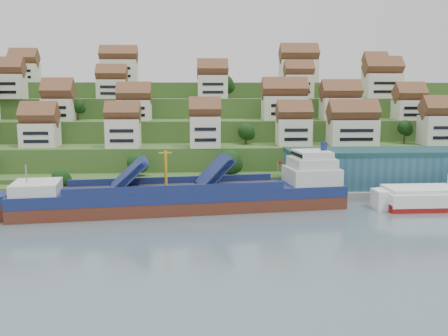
{
  "coord_description": "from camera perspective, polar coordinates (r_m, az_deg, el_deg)",
  "views": [
    {
      "loc": [
        -3.07,
        -113.45,
        27.8
      ],
      "look_at": [
        4.62,
        14.0,
        8.0
      ],
      "focal_mm": 40.0,
      "sensor_mm": 36.0,
      "label": 1
    }
  ],
  "objects": [
    {
      "name": "cargo_ship",
      "position": [
        117.29,
        -3.64,
        -3.28
      ],
      "size": [
        77.61,
        21.55,
        17.0
      ],
      "rotation": [
        0.0,
        0.0,
        0.13
      ],
      "color": "#56271A",
      "rests_on": "ground"
    },
    {
      "name": "ground",
      "position": [
        116.84,
        -1.86,
        -4.95
      ],
      "size": [
        300.0,
        300.0,
        0.0
      ],
      "primitive_type": "plane",
      "color": "slate",
      "rests_on": "ground"
    },
    {
      "name": "quay",
      "position": [
        133.2,
        6.6,
        -2.81
      ],
      "size": [
        180.0,
        14.0,
        2.2
      ],
      "primitive_type": "cube",
      "color": "gray",
      "rests_on": "ground"
    },
    {
      "name": "hillside_trees",
      "position": [
        161.56,
        -2.36,
        5.2
      ],
      "size": [
        142.6,
        61.77,
        31.01
      ],
      "color": "#163913",
      "rests_on": "ground"
    },
    {
      "name": "hillside",
      "position": [
        217.7,
        -2.64,
        4.29
      ],
      "size": [
        260.0,
        128.0,
        31.0
      ],
      "color": "#2D4C1E",
      "rests_on": "ground"
    },
    {
      "name": "hillside_village",
      "position": [
        173.23,
        -1.36,
        7.55
      ],
      "size": [
        160.47,
        63.24,
        28.96
      ],
      "color": "silver",
      "rests_on": "ground"
    },
    {
      "name": "warehouse",
      "position": [
        143.08,
        19.22,
        0.04
      ],
      "size": [
        60.0,
        15.0,
        10.0
      ],
      "primitive_type": "cube",
      "color": "#265367",
      "rests_on": "quay"
    },
    {
      "name": "flagpole",
      "position": [
        126.98,
        6.2,
        -0.72
      ],
      "size": [
        1.28,
        0.16,
        8.0
      ],
      "color": "gray",
      "rests_on": "quay"
    },
    {
      "name": "second_ship",
      "position": [
        130.86,
        23.88,
        -3.1
      ],
      "size": [
        28.71,
        11.01,
        8.28
      ],
      "rotation": [
        0.0,
        0.0,
        0.02
      ],
      "color": "maroon",
      "rests_on": "ground"
    }
  ]
}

